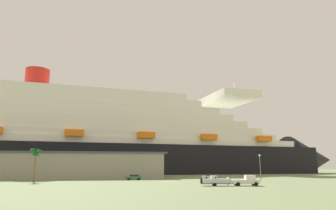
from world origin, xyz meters
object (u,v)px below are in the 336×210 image
object	(u,v)px
cruise_ship	(107,141)
parked_car_green_wagon	(134,177)
palm_tree	(36,155)
pickup_truck	(246,181)
small_boat_on_trailer	(219,181)
street_lamp	(260,163)
parked_car_silver_sedan	(210,176)

from	to	relation	value
cruise_ship	parked_car_green_wagon	bearing A→B (deg)	-83.65
cruise_ship	parked_car_green_wagon	distance (m)	63.26
parked_car_green_wagon	palm_tree	bearing A→B (deg)	-167.06
pickup_truck	palm_tree	size ratio (longest dim) A/B	0.67
pickup_truck	small_boat_on_trailer	distance (m)	5.94
pickup_truck	small_boat_on_trailer	world-z (taller)	pickup_truck
small_boat_on_trailer	palm_tree	bearing A→B (deg)	148.29
cruise_ship	pickup_truck	size ratio (longest dim) A/B	46.10
cruise_ship	street_lamp	bearing A→B (deg)	-61.91
pickup_truck	small_boat_on_trailer	bearing A→B (deg)	168.91
small_boat_on_trailer	street_lamp	bearing A→B (deg)	41.14
parked_car_silver_sedan	cruise_ship	bearing A→B (deg)	118.40
palm_tree	parked_car_silver_sedan	distance (m)	53.02
pickup_truck	parked_car_green_wagon	size ratio (longest dim) A/B	1.25
pickup_truck	street_lamp	distance (m)	22.83
small_boat_on_trailer	street_lamp	distance (m)	25.94
cruise_ship	palm_tree	distance (m)	70.77
palm_tree	parked_car_green_wagon	xyz separation A→B (m)	(27.00, 6.20, -6.09)
cruise_ship	parked_car_silver_sedan	world-z (taller)	cruise_ship
street_lamp	parked_car_silver_sedan	bearing A→B (deg)	117.02
parked_car_green_wagon	parked_car_silver_sedan	xyz separation A→B (m)	(24.99, 2.21, 0.00)
pickup_truck	palm_tree	world-z (taller)	palm_tree
parked_car_green_wagon	parked_car_silver_sedan	distance (m)	25.09
cruise_ship	parked_car_silver_sedan	size ratio (longest dim) A/B	58.94
palm_tree	parked_car_silver_sedan	size ratio (longest dim) A/B	1.90
street_lamp	parked_car_silver_sedan	xyz separation A→B (m)	(-8.73, 17.11, -4.00)
palm_tree	street_lamp	distance (m)	61.37
parked_car_green_wagon	small_boat_on_trailer	bearing A→B (deg)	-65.63
small_boat_on_trailer	parked_car_green_wagon	world-z (taller)	small_boat_on_trailer
street_lamp	cruise_ship	bearing A→B (deg)	118.09
pickup_truck	parked_car_green_wagon	bearing A→B (deg)	121.56
pickup_truck	parked_car_green_wagon	distance (m)	38.63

